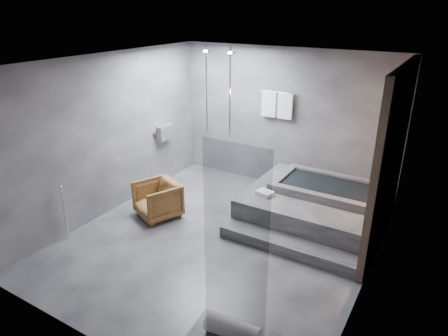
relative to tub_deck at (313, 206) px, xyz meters
The scene contains 6 objects.
room 2.02m from the tub_deck, 118.47° to the right, with size 5.00×5.04×2.82m.
tub_deck is the anchor object (origin of this frame).
tub_step 1.19m from the tub_deck, 90.00° to the right, with size 2.20×0.36×0.18m, color #353538.
driftwood_chair 2.75m from the tub_deck, 150.92° to the right, with size 0.69×0.71×0.65m, color #472A11.
rolled_towel 3.47m from the tub_deck, 84.50° to the right, with size 0.20×0.20×0.56m, color white.
deck_towel 0.92m from the tub_deck, 143.46° to the right, with size 0.28×0.20×0.07m, color white.
Camera 1 is at (2.89, -4.70, 3.52)m, focal length 32.00 mm.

